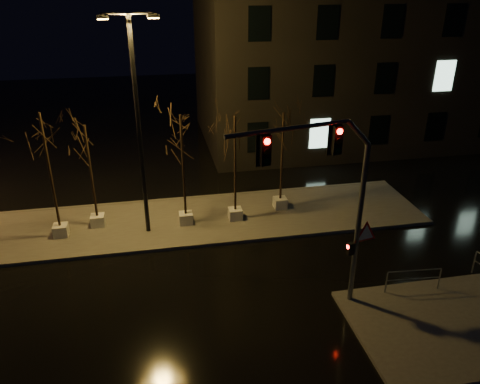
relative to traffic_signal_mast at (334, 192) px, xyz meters
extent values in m
plane|color=black|center=(-3.38, 1.77, -4.80)|extent=(90.00, 90.00, 0.00)
cube|color=#4D4A45|center=(-3.38, 7.77, -4.73)|extent=(22.00, 5.00, 0.15)
cube|color=#4D4A45|center=(4.12, -1.73, -4.73)|extent=(7.00, 5.00, 0.15)
cube|color=black|center=(10.62, 19.77, 2.70)|extent=(25.00, 12.00, 15.00)
cube|color=silver|center=(-10.28, 7.26, -4.38)|extent=(0.65, 0.65, 0.55)
cylinder|color=black|center=(-10.28, 7.26, -1.43)|extent=(0.11, 0.11, 5.35)
cube|color=silver|center=(-8.65, 7.93, -4.38)|extent=(0.65, 0.65, 0.55)
cylinder|color=black|center=(-8.65, 7.93, -1.84)|extent=(0.11, 0.11, 4.52)
cube|color=silver|center=(-4.42, 7.36, -4.38)|extent=(0.65, 0.65, 0.55)
cylinder|color=black|center=(-4.42, 7.36, -1.63)|extent=(0.11, 0.11, 4.94)
cube|color=silver|center=(-1.96, 7.35, -4.38)|extent=(0.65, 0.65, 0.55)
cylinder|color=black|center=(-1.96, 7.35, -1.74)|extent=(0.11, 0.11, 4.72)
cube|color=silver|center=(0.57, 8.13, -4.38)|extent=(0.65, 0.65, 0.55)
cylinder|color=black|center=(0.57, 8.13, -1.83)|extent=(0.11, 0.11, 4.55)
cylinder|color=slate|center=(1.12, 0.24, -1.58)|extent=(0.18, 0.18, 6.15)
cylinder|color=slate|center=(-1.73, -0.36, 2.36)|extent=(4.04, 0.98, 0.14)
cube|color=black|center=(-0.08, -0.01, 1.80)|extent=(0.35, 0.28, 0.92)
cube|color=black|center=(-2.49, -0.51, 1.80)|extent=(0.35, 0.28, 0.92)
cube|color=black|center=(0.90, 0.19, -2.40)|extent=(0.26, 0.23, 0.46)
cone|color=red|center=(1.44, 0.25, -1.88)|extent=(1.05, 0.25, 1.07)
sphere|color=#FF0C07|center=(1.12, 0.24, 2.10)|extent=(0.18, 0.18, 0.18)
cylinder|color=black|center=(-6.26, 6.95, 0.22)|extent=(0.19, 0.19, 9.74)
cylinder|color=black|center=(-6.26, 6.95, 5.09)|extent=(2.14, 0.25, 0.10)
cube|color=#F6A731|center=(-7.23, 6.88, 4.94)|extent=(0.51, 0.31, 0.19)
cube|color=#F6A731|center=(-5.29, 7.02, 4.94)|extent=(0.51, 0.31, 0.19)
cylinder|color=slate|center=(2.62, 0.35, -4.22)|extent=(0.05, 0.05, 0.87)
cylinder|color=slate|center=(4.74, 0.18, -4.22)|extent=(0.05, 0.05, 0.87)
cylinder|color=slate|center=(3.68, 0.27, -3.73)|extent=(2.13, 0.21, 0.04)
cylinder|color=slate|center=(3.68, 0.27, -4.12)|extent=(2.13, 0.21, 0.04)
cylinder|color=slate|center=(6.73, 0.88, -4.17)|extent=(0.05, 0.05, 0.97)
camera|label=1|loc=(-5.65, -13.04, 6.43)|focal=35.00mm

